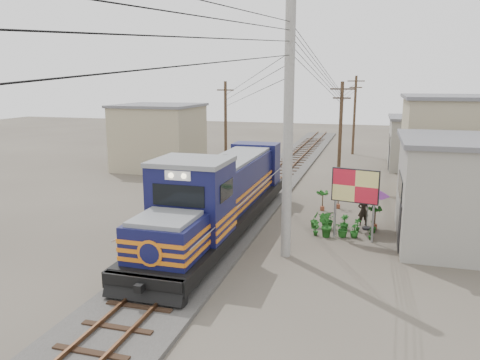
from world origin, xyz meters
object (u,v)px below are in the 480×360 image
(locomotive, at_px, (221,197))
(billboard, at_px, (355,188))
(vendor, at_px, (363,211))
(market_umbrella, at_px, (369,190))

(locomotive, xyz_separation_m, billboard, (6.05, 0.62, 0.67))
(vendor, bearing_deg, market_umbrella, 89.74)
(locomotive, xyz_separation_m, market_umbrella, (6.63, 2.31, 0.22))
(billboard, height_order, vendor, billboard)
(billboard, bearing_deg, locomotive, -162.29)
(billboard, distance_m, vendor, 2.85)
(market_umbrella, bearing_deg, vendor, 108.35)
(locomotive, relative_size, billboard, 4.90)
(market_umbrella, xyz_separation_m, vendor, (-0.20, 0.61, -1.19))
(locomotive, height_order, vendor, locomotive)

